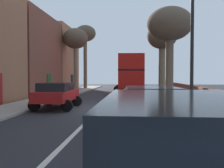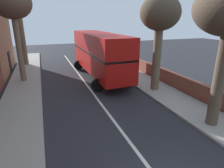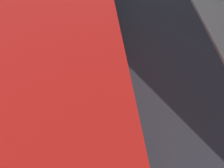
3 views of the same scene
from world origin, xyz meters
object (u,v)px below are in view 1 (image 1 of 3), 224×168
object	(u,v)px
parked_car_red_left_3	(57,94)
street_tree_right_3	(170,26)
double_decker_bus	(131,72)
parked_car_white_right_2	(189,167)
lamppost_right	(192,29)
street_tree_left_4	(85,36)
street_tree_left_6	(75,40)
parked_car_red_right_1	(151,107)
street_tree_right_1	(162,39)
litter_bin_right	(212,104)

from	to	relation	value
parked_car_red_left_3	street_tree_right_3	xyz separation A→B (m)	(7.07, 4.21, 4.61)
double_decker_bus	parked_car_white_right_2	size ratio (longest dim) A/B	2.38
lamppost_right	street_tree_left_4	bearing A→B (deg)	109.68
parked_car_red_left_3	street_tree_left_6	bearing A→B (deg)	99.07
street_tree_right_3	street_tree_left_6	bearing A→B (deg)	129.92
street_tree_left_4	lamppost_right	world-z (taller)	street_tree_left_4
parked_car_red_right_1	street_tree_left_6	xyz separation A→B (m)	(-7.50, 21.71, 5.35)
parked_car_red_right_1	street_tree_right_1	bearing A→B (deg)	82.26
parked_car_white_right_2	litter_bin_right	bearing A→B (deg)	71.49
parked_car_white_right_2	street_tree_left_6	bearing A→B (deg)	105.36
street_tree_left_6	street_tree_right_3	bearing A→B (deg)	-50.08
parked_car_red_left_3	street_tree_left_4	distance (m)	23.63
parked_car_white_right_2	parked_car_red_left_3	distance (m)	12.67
lamppost_right	parked_car_red_left_3	bearing A→B (deg)	150.31
street_tree_left_6	lamppost_right	world-z (taller)	street_tree_left_6
double_decker_bus	lamppost_right	world-z (taller)	lamppost_right
street_tree_right_3	street_tree_left_4	distance (m)	20.77
double_decker_bus	parked_car_red_left_3	size ratio (longest dim) A/B	2.62
parked_car_white_right_2	street_tree_right_1	bearing A→B (deg)	84.25
street_tree_right_3	street_tree_left_4	size ratio (longest dim) A/B	0.73
lamppost_right	double_decker_bus	bearing A→B (deg)	98.00
street_tree_left_4	litter_bin_right	world-z (taller)	street_tree_left_4
parked_car_white_right_2	street_tree_right_3	distance (m)	16.61
parked_car_red_left_3	litter_bin_right	distance (m)	8.46
lamppost_right	street_tree_right_3	bearing A→B (deg)	88.10
parked_car_red_left_3	lamppost_right	world-z (taller)	lamppost_right
street_tree_left_4	litter_bin_right	size ratio (longest dim) A/B	8.00
street_tree_left_4	parked_car_red_left_3	bearing A→B (deg)	-83.37
street_tree_right_3	litter_bin_right	size ratio (longest dim) A/B	5.84
parked_car_red_right_1	street_tree_left_4	size ratio (longest dim) A/B	0.48
parked_car_white_right_2	street_tree_right_3	xyz separation A→B (m)	(2.07, 15.85, 4.53)
street_tree_right_1	litter_bin_right	world-z (taller)	street_tree_right_1
litter_bin_right	lamppost_right	bearing A→B (deg)	-149.08
double_decker_bus	lamppost_right	bearing A→B (deg)	-82.00
parked_car_white_right_2	litter_bin_right	xyz separation A→B (m)	(2.80, 8.36, -0.26)
street_tree_left_4	lamppost_right	xyz separation A→B (m)	(9.41, -26.31, -4.03)
street_tree_right_1	street_tree_right_3	world-z (taller)	street_tree_right_3
double_decker_bus	street_tree_right_1	xyz separation A→B (m)	(2.95, -4.91, 3.03)
parked_car_red_left_3	lamppost_right	size ratio (longest dim) A/B	0.64
street_tree_right_1	street_tree_left_4	xyz separation A→B (m)	(-9.76, 12.73, 2.45)
street_tree_right_3	parked_car_red_left_3	bearing A→B (deg)	-149.24
parked_car_red_right_1	parked_car_white_right_2	size ratio (longest dim) A/B	1.01
street_tree_left_6	litter_bin_right	size ratio (longest dim) A/B	6.52
double_decker_bus	lamppost_right	distance (m)	18.73
double_decker_bus	street_tree_left_6	size ratio (longest dim) A/B	1.40
double_decker_bus	parked_car_white_right_2	xyz separation A→B (m)	(0.80, -26.26, -1.39)
parked_car_white_right_2	street_tree_right_3	world-z (taller)	street_tree_right_3
litter_bin_right	street_tree_right_1	bearing A→B (deg)	92.87
parked_car_red_left_3	lamppost_right	xyz separation A→B (m)	(6.80, -3.88, 2.92)
parked_car_red_left_3	parked_car_red_right_1	bearing A→B (deg)	-50.51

